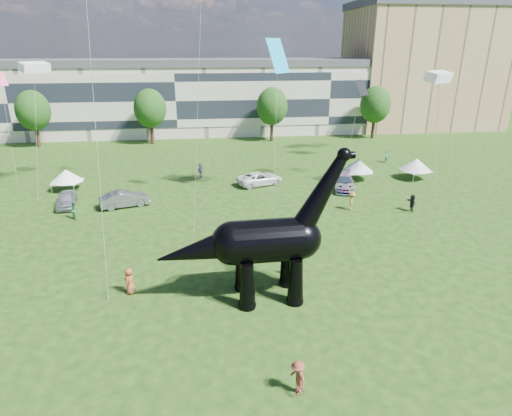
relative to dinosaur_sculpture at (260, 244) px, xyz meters
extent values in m
plane|color=#16330C|center=(0.46, -4.94, -3.79)|extent=(220.00, 220.00, 0.00)
cube|color=beige|center=(-7.54, 57.06, 2.21)|extent=(78.00, 11.00, 12.00)
cube|color=tan|center=(40.46, 60.06, 7.21)|extent=(28.00, 18.00, 22.00)
cylinder|color=#382314|center=(-29.54, 48.06, -2.19)|extent=(0.56, 0.56, 3.20)
ellipsoid|color=#14380F|center=(-29.54, 48.06, 2.53)|extent=(5.20, 5.20, 6.24)
cylinder|color=#382314|center=(-11.54, 48.06, -2.19)|extent=(0.56, 0.56, 3.20)
ellipsoid|color=#14380F|center=(-11.54, 48.06, 2.53)|extent=(5.20, 5.20, 6.24)
cylinder|color=#382314|center=(8.46, 48.06, -2.19)|extent=(0.56, 0.56, 3.20)
ellipsoid|color=#14380F|center=(8.46, 48.06, 2.53)|extent=(5.20, 5.20, 6.24)
cylinder|color=#382314|center=(26.46, 48.06, -2.19)|extent=(0.56, 0.56, 3.20)
ellipsoid|color=#14380F|center=(26.46, 48.06, 2.53)|extent=(5.20, 5.20, 6.24)
cone|color=black|center=(-0.94, -1.16, -2.27)|extent=(1.09, 1.09, 3.05)
sphere|color=black|center=(-0.94, -1.16, -3.61)|extent=(1.12, 1.12, 1.12)
cone|color=black|center=(-1.03, 1.08, -2.27)|extent=(1.09, 1.09, 3.05)
sphere|color=black|center=(-1.03, 1.08, -3.61)|extent=(1.12, 1.12, 1.12)
cone|color=black|center=(2.11, -1.04, -2.27)|extent=(1.09, 1.09, 3.05)
sphere|color=black|center=(2.11, -1.04, -3.61)|extent=(1.12, 1.12, 1.12)
cone|color=black|center=(2.02, 1.20, -2.27)|extent=(1.09, 1.09, 3.05)
sphere|color=black|center=(2.02, 1.20, -3.61)|extent=(1.12, 1.12, 1.12)
cylinder|color=black|center=(0.44, 0.02, 0.17)|extent=(4.37, 2.91, 2.74)
sphere|color=black|center=(-1.69, -0.06, 0.17)|extent=(2.74, 2.74, 2.74)
sphere|color=black|center=(2.57, 0.10, 0.17)|extent=(2.64, 2.64, 2.64)
cone|color=black|center=(3.81, 0.15, 3.12)|extent=(3.88, 1.67, 5.38)
sphere|color=black|center=(5.05, 0.19, 5.45)|extent=(0.85, 0.85, 0.85)
cylinder|color=black|center=(5.36, 0.21, 5.40)|extent=(0.73, 0.47, 0.45)
cone|color=black|center=(-3.79, -0.15, -0.17)|extent=(5.45, 2.34, 2.99)
imported|color=silver|center=(-17.22, 18.97, -3.03)|extent=(2.45, 4.67, 1.52)
imported|color=slate|center=(-11.35, 18.16, -2.99)|extent=(5.17, 3.08, 1.61)
imported|color=white|center=(3.17, 23.69, -3.04)|extent=(5.91, 4.16, 1.50)
imported|color=#595960|center=(12.40, 20.96, -2.98)|extent=(3.44, 5.96, 1.62)
cube|color=silver|center=(15.17, 24.25, -2.74)|extent=(2.89, 2.89, 0.12)
cone|color=silver|center=(15.17, 24.25, -1.97)|extent=(3.67, 3.67, 1.44)
cylinder|color=#999999|center=(13.82, 22.91, -3.26)|extent=(0.06, 0.06, 1.06)
cylinder|color=#999999|center=(16.52, 22.90, -3.26)|extent=(0.06, 0.06, 1.06)
cylinder|color=#999999|center=(13.83, 25.60, -3.26)|extent=(0.06, 0.06, 1.06)
cylinder|color=#999999|center=(16.52, 25.60, -3.26)|extent=(0.06, 0.06, 1.06)
cube|color=silver|center=(22.34, 23.77, -2.74)|extent=(3.48, 3.48, 0.12)
cone|color=silver|center=(22.34, 23.77, -1.97)|extent=(4.41, 4.41, 1.44)
cylinder|color=#999999|center=(21.35, 22.14, -3.27)|extent=(0.06, 0.06, 1.06)
cylinder|color=#999999|center=(23.96, 22.78, -3.27)|extent=(0.06, 0.06, 1.06)
cylinder|color=#999999|center=(20.71, 24.75, -3.27)|extent=(0.06, 0.06, 1.06)
cylinder|color=#999999|center=(23.32, 25.39, -3.27)|extent=(0.06, 0.06, 1.06)
cube|color=white|center=(-18.60, 24.44, -2.80)|extent=(3.12, 3.12, 0.11)
cone|color=white|center=(-18.60, 24.44, -2.08)|extent=(3.95, 3.95, 1.35)
cylinder|color=#999999|center=(-20.05, 23.41, -3.30)|extent=(0.05, 0.05, 0.99)
cylinder|color=#999999|center=(-17.56, 22.99, -3.30)|extent=(0.05, 0.05, 0.99)
cylinder|color=#999999|center=(-19.63, 25.90, -3.30)|extent=(0.05, 0.05, 0.99)
cylinder|color=#999999|center=(-17.14, 25.48, -3.30)|extent=(0.05, 0.05, 0.99)
imported|color=#51377C|center=(-3.71, 27.53, -2.88)|extent=(1.00, 1.11, 1.82)
imported|color=#AA4E2A|center=(-8.40, 1.43, -2.88)|extent=(0.83, 1.03, 1.83)
imported|color=#348275|center=(22.08, 31.63, -2.95)|extent=(0.71, 0.73, 1.68)
imported|color=black|center=(16.86, 13.35, -2.93)|extent=(0.61, 1.64, 1.73)
imported|color=brown|center=(0.64, -8.45, -2.91)|extent=(0.98, 1.29, 1.78)
imported|color=#378B49|center=(-15.48, 15.46, -2.92)|extent=(1.03, 1.08, 1.75)
imported|color=olive|center=(11.13, 14.40, -2.88)|extent=(1.07, 1.35, 1.83)
imported|color=navy|center=(2.78, 2.28, -2.90)|extent=(0.68, 0.47, 1.79)
cube|color=silver|center=(20.97, 19.15, 8.52)|extent=(3.47, 2.98, 1.24)
plane|color=#EC4177|center=(-27.60, 34.22, 7.66)|extent=(2.09, 1.98, 1.58)
plane|color=black|center=(18.49, 33.89, 6.18)|extent=(2.54, 2.13, 1.99)
plane|color=#0D99CF|center=(4.43, 20.04, 10.58)|extent=(3.36, 3.38, 3.23)
cube|color=silver|center=(-20.20, 25.09, 9.43)|extent=(2.91, 3.05, 1.12)
camera|label=1|loc=(-3.23, -23.79, 11.50)|focal=30.00mm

